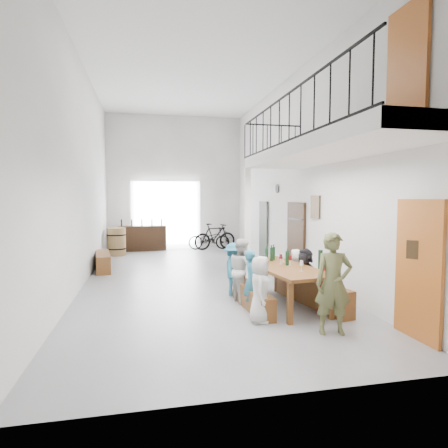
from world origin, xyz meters
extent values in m
plane|color=slate|center=(0.00, 0.00, 0.00)|extent=(12.00, 12.00, 0.00)
plane|color=white|center=(0.00, 6.00, 2.75)|extent=(5.50, 0.00, 5.50)
plane|color=white|center=(0.00, -6.00, 2.75)|extent=(5.50, 0.00, 5.50)
plane|color=white|center=(-2.75, 0.00, 2.75)|extent=(0.00, 12.00, 12.00)
plane|color=white|center=(2.75, 0.00, 2.75)|extent=(0.00, 12.00, 12.00)
plane|color=white|center=(0.00, 0.00, 5.50)|extent=(12.00, 12.00, 0.00)
cube|color=white|center=(-0.40, 5.94, 1.40)|extent=(2.80, 0.08, 2.80)
cube|color=#A0511A|center=(2.70, -4.90, 1.05)|extent=(0.06, 0.95, 2.10)
cube|color=#311E10|center=(2.70, -0.30, 1.00)|extent=(0.06, 1.10, 2.00)
cube|color=#2A3229|center=(2.70, 2.50, 1.00)|extent=(0.06, 0.80, 2.00)
cube|color=#A0511A|center=(2.70, -4.50, 4.10)|extent=(0.06, 0.90, 1.95)
cube|color=#3A2A17|center=(2.72, -1.40, 1.90)|extent=(0.04, 0.45, 0.55)
cylinder|color=white|center=(2.71, 1.20, 2.40)|extent=(0.04, 0.28, 0.28)
cube|color=white|center=(2.00, -3.20, 3.00)|extent=(1.50, 5.60, 0.25)
cube|color=black|center=(1.27, -3.20, 3.98)|extent=(0.03, 5.60, 0.03)
cube|color=black|center=(1.27, -3.20, 3.15)|extent=(0.03, 5.60, 0.03)
cube|color=black|center=(2.00, -0.42, 3.98)|extent=(1.50, 0.03, 0.03)
cube|color=white|center=(1.30, -0.45, 1.44)|extent=(0.14, 0.14, 2.88)
cube|color=brown|center=(1.35, -2.83, 0.76)|extent=(1.28, 2.50, 0.06)
cube|color=brown|center=(1.08, -3.90, 0.36)|extent=(0.09, 0.09, 0.73)
cube|color=brown|center=(1.90, -3.80, 0.36)|extent=(0.09, 0.09, 0.73)
cube|color=brown|center=(0.81, -1.86, 0.36)|extent=(0.09, 0.09, 0.73)
cube|color=brown|center=(1.63, -1.76, 0.36)|extent=(0.09, 0.09, 0.73)
cube|color=brown|center=(0.72, -2.92, 0.20)|extent=(0.35, 1.79, 0.41)
cube|color=brown|center=(1.94, -2.90, 0.25)|extent=(0.69, 2.21, 0.50)
cylinder|color=black|center=(1.34, -2.22, 0.97)|extent=(0.07, 0.07, 0.35)
cylinder|color=black|center=(1.42, -2.13, 0.97)|extent=(0.07, 0.07, 0.35)
cylinder|color=black|center=(1.19, -2.35, 0.97)|extent=(0.07, 0.07, 0.35)
cylinder|color=black|center=(1.47, -2.80, 0.97)|extent=(0.07, 0.07, 0.35)
cube|color=brown|center=(-2.50, 1.75, 0.25)|extent=(0.61, 1.81, 0.50)
cylinder|color=olive|center=(-2.30, 4.56, 0.51)|extent=(0.68, 0.68, 1.02)
cylinder|color=black|center=(-2.30, 4.56, 0.25)|extent=(0.69, 0.69, 0.05)
cylinder|color=black|center=(-2.30, 4.56, 0.76)|extent=(0.69, 0.69, 0.05)
cube|color=#311E10|center=(-1.38, 5.65, 0.50)|extent=(1.91, 0.65, 0.99)
cylinder|color=black|center=(-2.16, 5.55, 1.13)|extent=(0.06, 0.06, 0.28)
cylinder|color=black|center=(-1.77, 5.58, 1.13)|extent=(0.06, 0.06, 0.28)
cylinder|color=black|center=(-1.38, 5.69, 1.13)|extent=(0.06, 0.06, 0.28)
cylinder|color=black|center=(-0.98, 5.66, 1.13)|extent=(0.06, 0.06, 0.28)
cylinder|color=black|center=(-0.59, 5.74, 1.13)|extent=(0.06, 0.06, 0.28)
imported|color=beige|center=(0.63, -3.68, 0.57)|extent=(0.53, 0.65, 1.14)
imported|color=#26667F|center=(0.66, -3.02, 0.57)|extent=(0.32, 0.44, 1.15)
imported|color=beige|center=(0.66, -2.37, 0.65)|extent=(0.58, 0.70, 1.30)
imported|color=#26667F|center=(0.59, -1.87, 0.57)|extent=(0.63, 0.84, 1.15)
imported|color=red|center=(1.96, -3.42, 0.53)|extent=(0.35, 0.66, 1.06)
imported|color=black|center=(1.87, -2.73, 0.55)|extent=(0.54, 1.07, 1.11)
imported|color=beige|center=(1.91, -2.22, 0.51)|extent=(0.47, 0.58, 1.02)
imported|color=brown|center=(1.58, -4.43, 0.79)|extent=(0.64, 0.48, 1.59)
imported|color=#1B4820|center=(2.45, 0.42, 0.24)|extent=(0.52, 0.48, 0.47)
imported|color=black|center=(1.32, 5.44, 0.45)|extent=(1.74, 0.71, 0.89)
imported|color=black|center=(1.54, 5.30, 0.54)|extent=(1.87, 0.88, 1.08)
camera|label=1|loc=(-1.28, -9.67, 2.12)|focal=30.00mm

